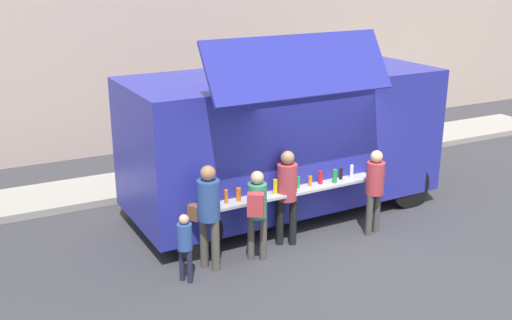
{
  "coord_description": "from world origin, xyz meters",
  "views": [
    {
      "loc": [
        -5.7,
        -7.9,
        4.85
      ],
      "look_at": [
        -0.82,
        1.71,
        1.3
      ],
      "focal_mm": 42.6,
      "sensor_mm": 36.0,
      "label": 1
    }
  ],
  "objects_px": {
    "customer_rear_waiting": "(208,208)",
    "child_near_queue": "(185,242)",
    "food_truck_main": "(284,137)",
    "customer_mid_with_backpack": "(257,207)",
    "customer_extra_browsing": "(375,185)",
    "customer_front_ordering": "(287,189)",
    "trash_bin": "(359,136)"
  },
  "relations": [
    {
      "from": "customer_front_ordering",
      "to": "customer_rear_waiting",
      "type": "bearing_deg",
      "value": 124.84
    },
    {
      "from": "food_truck_main",
      "to": "customer_mid_with_backpack",
      "type": "relative_size",
      "value": 3.9
    },
    {
      "from": "customer_front_ordering",
      "to": "customer_mid_with_backpack",
      "type": "bearing_deg",
      "value": 140.29
    },
    {
      "from": "customer_rear_waiting",
      "to": "customer_mid_with_backpack",
      "type": "bearing_deg",
      "value": -37.31
    },
    {
      "from": "customer_extra_browsing",
      "to": "child_near_queue",
      "type": "bearing_deg",
      "value": 77.47
    },
    {
      "from": "food_truck_main",
      "to": "child_near_queue",
      "type": "xyz_separation_m",
      "value": [
        -2.8,
        -1.85,
        -0.86
      ]
    },
    {
      "from": "food_truck_main",
      "to": "child_near_queue",
      "type": "height_order",
      "value": "food_truck_main"
    },
    {
      "from": "customer_front_ordering",
      "to": "customer_rear_waiting",
      "type": "xyz_separation_m",
      "value": [
        -1.57,
        -0.2,
        0.02
      ]
    },
    {
      "from": "child_near_queue",
      "to": "customer_rear_waiting",
      "type": "bearing_deg",
      "value": -8.0
    },
    {
      "from": "customer_rear_waiting",
      "to": "child_near_queue",
      "type": "distance_m",
      "value": 0.67
    },
    {
      "from": "customer_front_ordering",
      "to": "customer_rear_waiting",
      "type": "height_order",
      "value": "customer_rear_waiting"
    },
    {
      "from": "trash_bin",
      "to": "customer_front_ordering",
      "type": "xyz_separation_m",
      "value": [
        -4.29,
        -3.73,
        0.52
      ]
    },
    {
      "from": "food_truck_main",
      "to": "customer_extra_browsing",
      "type": "distance_m",
      "value": 2.06
    },
    {
      "from": "customer_mid_with_backpack",
      "to": "customer_rear_waiting",
      "type": "distance_m",
      "value": 0.84
    },
    {
      "from": "customer_front_ordering",
      "to": "customer_extra_browsing",
      "type": "height_order",
      "value": "customer_front_ordering"
    },
    {
      "from": "customer_front_ordering",
      "to": "child_near_queue",
      "type": "height_order",
      "value": "customer_front_ordering"
    },
    {
      "from": "food_truck_main",
      "to": "customer_front_ordering",
      "type": "bearing_deg",
      "value": -118.82
    },
    {
      "from": "customer_rear_waiting",
      "to": "customer_extra_browsing",
      "type": "height_order",
      "value": "customer_rear_waiting"
    },
    {
      "from": "trash_bin",
      "to": "child_near_queue",
      "type": "height_order",
      "value": "child_near_queue"
    },
    {
      "from": "food_truck_main",
      "to": "customer_mid_with_backpack",
      "type": "distance_m",
      "value": 2.34
    },
    {
      "from": "customer_rear_waiting",
      "to": "child_near_queue",
      "type": "height_order",
      "value": "customer_rear_waiting"
    },
    {
      "from": "trash_bin",
      "to": "customer_front_ordering",
      "type": "distance_m",
      "value": 5.71
    },
    {
      "from": "customer_extra_browsing",
      "to": "customer_mid_with_backpack",
      "type": "bearing_deg",
      "value": 75.3
    },
    {
      "from": "trash_bin",
      "to": "customer_front_ordering",
      "type": "height_order",
      "value": "customer_front_ordering"
    },
    {
      "from": "child_near_queue",
      "to": "food_truck_main",
      "type": "bearing_deg",
      "value": -0.35
    },
    {
      "from": "customer_front_ordering",
      "to": "customer_extra_browsing",
      "type": "relative_size",
      "value": 1.08
    },
    {
      "from": "trash_bin",
      "to": "customer_rear_waiting",
      "type": "xyz_separation_m",
      "value": [
        -5.87,
        -3.93,
        0.54
      ]
    },
    {
      "from": "customer_mid_with_backpack",
      "to": "child_near_queue",
      "type": "distance_m",
      "value": 1.36
    },
    {
      "from": "customer_rear_waiting",
      "to": "child_near_queue",
      "type": "relative_size",
      "value": 1.56
    },
    {
      "from": "customer_front_ordering",
      "to": "food_truck_main",
      "type": "bearing_deg",
      "value": 0.43
    },
    {
      "from": "food_truck_main",
      "to": "customer_extra_browsing",
      "type": "height_order",
      "value": "food_truck_main"
    },
    {
      "from": "food_truck_main",
      "to": "trash_bin",
      "type": "bearing_deg",
      "value": 31.33
    }
  ]
}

